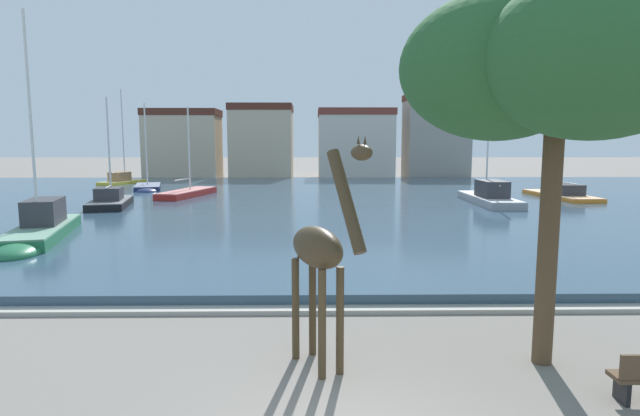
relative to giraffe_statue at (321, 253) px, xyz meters
The scene contains 15 objects.
harbor_water 27.00m from the giraffe_statue, 89.38° to the left, with size 87.44×46.65×0.38m, color #334C60.
quay_edge_coping 4.04m from the giraffe_statue, 85.05° to the left, with size 87.44×0.50×0.12m, color #ADA89E.
giraffe_statue is the anchor object (origin of this frame).
sailboat_green 16.50m from the giraffe_statue, 134.75° to the left, with size 3.76×8.47×9.65m.
sailboat_navy 37.64m from the giraffe_statue, 112.47° to the left, with size 3.55×6.54×7.74m.
sailboat_orange 33.55m from the giraffe_statue, 57.21° to the left, with size 2.68×8.77×6.99m.
sailboat_black 26.54m from the giraffe_statue, 119.30° to the left, with size 3.26×6.51×7.22m.
sailboat_grey 27.37m from the giraffe_statue, 64.79° to the left, with size 2.30×9.09×7.41m.
sailboat_red 31.30m from the giraffe_statue, 107.57° to the left, with size 3.47×7.94×7.06m.
sailboat_yellow 45.87m from the giraffe_statue, 114.31° to the left, with size 3.62×6.31×9.60m.
shade_tree 5.71m from the giraffe_statue, ahead, with size 5.79×5.95×7.33m.
townhouse_narrow_midrow 54.83m from the giraffe_statue, 106.55° to the left, with size 8.76×5.30×8.34m.
townhouse_end_terrace 53.51m from the giraffe_statue, 96.66° to the left, with size 7.48×6.61×8.95m.
townhouse_corner_house 53.47m from the giraffe_statue, 84.51° to the left, with size 9.00×7.58×8.39m.
townhouse_tall_gabled 55.50m from the giraffe_statue, 74.29° to the left, with size 7.57×5.57×10.25m.
Camera 1 is at (-0.45, -6.64, 4.39)m, focal length 28.74 mm.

